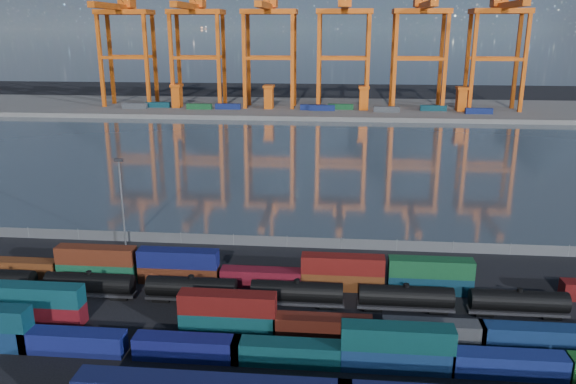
{
  "coord_description": "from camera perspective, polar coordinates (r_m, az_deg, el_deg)",
  "views": [
    {
      "loc": [
        9.14,
        -68.26,
        38.72
      ],
      "look_at": [
        0.0,
        30.0,
        10.0
      ],
      "focal_mm": 35.0,
      "sensor_mm": 36.0,
      "label": 1
    }
  ],
  "objects": [
    {
      "name": "yard_light_mast",
      "position": [
        106.22,
        -16.54,
        -0.55
      ],
      "size": [
        1.6,
        0.4,
        16.6
      ],
      "color": "slate",
      "rests_on": "ground"
    },
    {
      "name": "harbor_water",
      "position": [
        177.77,
        2.24,
        3.64
      ],
      "size": [
        700.0,
        700.0,
        0.0
      ],
      "primitive_type": "plane",
      "color": "#33404A",
      "rests_on": "ground"
    },
    {
      "name": "tanker_string",
      "position": [
        84.71,
        -9.76,
        -9.63
      ],
      "size": [
        106.71,
        2.94,
        4.21
      ],
      "color": "black",
      "rests_on": "ground"
    },
    {
      "name": "straddle_carriers",
      "position": [
        270.29,
        2.85,
        9.64
      ],
      "size": [
        140.0,
        7.0,
        11.1
      ],
      "color": "#D4520F",
      "rests_on": "far_quay"
    },
    {
      "name": "far_quay",
      "position": [
        280.96,
        3.44,
        8.48
      ],
      "size": [
        700.0,
        70.0,
        2.0
      ],
      "primitive_type": "cube",
      "color": "#514F4C",
      "rests_on": "ground"
    },
    {
      "name": "quay_containers",
      "position": [
        266.85,
        0.95,
        8.6
      ],
      "size": [
        172.58,
        10.99,
        2.6
      ],
      "color": "navy",
      "rests_on": "far_quay"
    },
    {
      "name": "container_row_north",
      "position": [
        88.97,
        -4.76,
        -8.1
      ],
      "size": [
        141.01,
        2.58,
        5.5
      ],
      "color": "#151159",
      "rests_on": "ground"
    },
    {
      "name": "container_row_south",
      "position": [
        73.95,
        -16.4,
        -14.12
      ],
      "size": [
        140.85,
        2.67,
        5.68
      ],
      "color": "#404245",
      "rests_on": "ground"
    },
    {
      "name": "gantry_cranes",
      "position": [
        272.0,
        1.89,
        16.74
      ],
      "size": [
        200.84,
        49.61,
        67.18
      ],
      "color": "#D4520F",
      "rests_on": "ground"
    },
    {
      "name": "container_row_mid",
      "position": [
        77.81,
        -10.75,
        -12.22
      ],
      "size": [
        142.58,
        2.61,
        5.57
      ],
      "color": "#45464A",
      "rests_on": "ground"
    },
    {
      "name": "waterfront_fence",
      "position": [
        103.79,
        -0.1,
        -5.08
      ],
      "size": [
        160.12,
        0.12,
        2.2
      ],
      "color": "#595B5E",
      "rests_on": "ground"
    },
    {
      "name": "ground",
      "position": [
        79.01,
        -2.07,
        -13.13
      ],
      "size": [
        700.0,
        700.0,
        0.0
      ],
      "primitive_type": "plane",
      "color": "black",
      "rests_on": "ground"
    }
  ]
}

